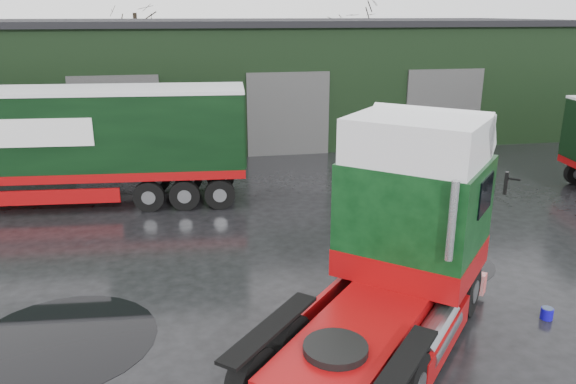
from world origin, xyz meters
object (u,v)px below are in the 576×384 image
object	(u,v)px
warehouse	(269,76)
trailer_left	(55,147)
tree_back_a	(137,41)
wash_bucket	(547,313)
tree_back_b	(353,52)
hero_tractor	(379,249)

from	to	relation	value
warehouse	trailer_left	distance (m)	15.23
trailer_left	tree_back_a	distance (m)	22.07
warehouse	wash_bucket	distance (m)	22.80
tree_back_b	tree_back_a	bearing A→B (deg)	180.00
tree_back_a	tree_back_b	xyz separation A→B (m)	(16.00, 0.00, -1.00)
trailer_left	tree_back_a	xyz separation A→B (m)	(1.50, 21.86, 2.64)
hero_tractor	wash_bucket	xyz separation A→B (m)	(4.36, 0.60, -2.21)
wash_bucket	trailer_left	bearing A→B (deg)	139.88
tree_back_a	tree_back_b	size ratio (longest dim) A/B	1.27
warehouse	hero_tractor	bearing A→B (deg)	-93.37
trailer_left	wash_bucket	distance (m)	16.47
wash_bucket	tree_back_b	distance (m)	32.98
warehouse	wash_bucket	size ratio (longest dim) A/B	116.17
wash_bucket	tree_back_b	size ratio (longest dim) A/B	0.04
wash_bucket	tree_back_b	world-z (taller)	tree_back_b
wash_bucket	tree_back_a	size ratio (longest dim) A/B	0.03
tree_back_b	trailer_left	bearing A→B (deg)	-128.68
hero_tractor	tree_back_a	xyz separation A→B (m)	(-6.64, 33.00, 2.41)
wash_bucket	warehouse	bearing A→B (deg)	97.63
hero_tractor	tree_back_a	world-z (taller)	tree_back_a
warehouse	tree_back_b	bearing A→B (deg)	51.34
hero_tractor	trailer_left	xyz separation A→B (m)	(-8.14, 11.14, -0.23)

